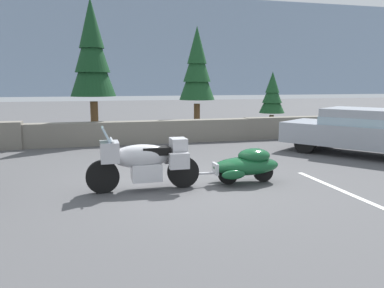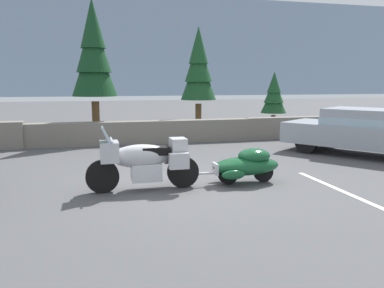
{
  "view_description": "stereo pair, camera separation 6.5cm",
  "coord_description": "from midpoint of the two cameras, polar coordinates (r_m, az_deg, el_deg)",
  "views": [
    {
      "loc": [
        -1.8,
        -8.05,
        2.19
      ],
      "look_at": [
        0.34,
        0.13,
        0.85
      ],
      "focal_mm": 36.53,
      "sensor_mm": 36.0,
      "label": 1
    },
    {
      "loc": [
        -1.74,
        -8.06,
        2.19
      ],
      "look_at": [
        0.34,
        0.13,
        0.85
      ],
      "focal_mm": 36.53,
      "sensor_mm": 36.0,
      "label": 2
    }
  ],
  "objects": [
    {
      "name": "parking_stripe_marker",
      "position": [
        8.46,
        21.82,
        -6.63
      ],
      "size": [
        0.12,
        3.6,
        0.01
      ],
      "primitive_type": "cube",
      "color": "silver",
      "rests_on": "ground"
    },
    {
      "name": "distant_ridgeline",
      "position": [
        104.11,
        -13.51,
        11.95
      ],
      "size": [
        240.0,
        80.0,
        16.0
      ],
      "primitive_type": "cube",
      "color": "#7F93AD",
      "rests_on": "ground"
    },
    {
      "name": "sedan_at_right_edge",
      "position": [
        12.81,
        24.05,
        1.87
      ],
      "size": [
        4.08,
        4.73,
        1.41
      ],
      "color": "black",
      "rests_on": "ground"
    },
    {
      "name": "touring_motorcycle",
      "position": [
        8.0,
        -6.91,
        -2.37
      ],
      "size": [
        2.31,
        0.76,
        1.33
      ],
      "color": "black",
      "rests_on": "ground"
    },
    {
      "name": "ground_plane",
      "position": [
        8.53,
        -1.78,
        -5.87
      ],
      "size": [
        80.0,
        80.0,
        0.0
      ],
      "primitive_type": "plane",
      "color": "#4C4C4F"
    },
    {
      "name": "pine_tree_tall",
      "position": [
        14.87,
        -14.07,
        12.77
      ],
      "size": [
        1.63,
        1.63,
        5.17
      ],
      "color": "brown",
      "rests_on": "ground"
    },
    {
      "name": "car_shaped_trailer",
      "position": [
        8.62,
        8.19,
        -2.99
      ],
      "size": [
        2.2,
        0.78,
        0.76
      ],
      "color": "black",
      "rests_on": "ground"
    },
    {
      "name": "pine_tree_far_right",
      "position": [
        16.55,
        1.07,
        11.14
      ],
      "size": [
        1.49,
        1.49,
        4.49
      ],
      "color": "brown",
      "rests_on": "ground"
    },
    {
      "name": "stone_guard_wall",
      "position": [
        14.11,
        -8.81,
        1.72
      ],
      "size": [
        24.0,
        0.6,
        0.91
      ],
      "color": "slate",
      "rests_on": "ground"
    },
    {
      "name": "pine_tree_secondary",
      "position": [
        17.47,
        11.97,
        7.06
      ],
      "size": [
        1.11,
        1.11,
        2.65
      ],
      "color": "brown",
      "rests_on": "ground"
    }
  ]
}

